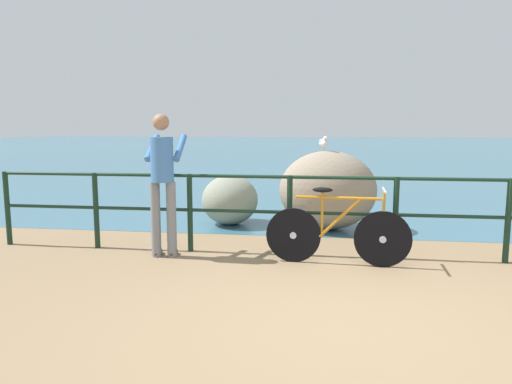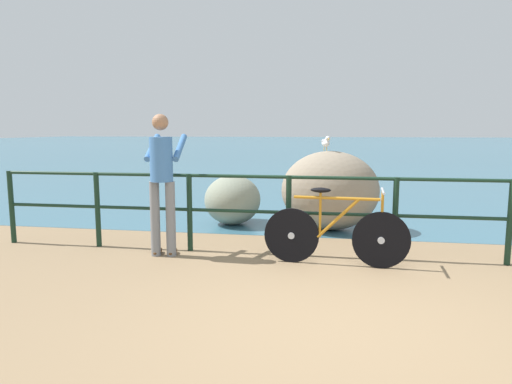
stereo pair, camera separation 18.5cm
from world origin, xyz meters
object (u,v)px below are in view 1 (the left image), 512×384
at_px(person_at_railing, 163,178).
at_px(seagull, 323,142).
at_px(bicycle, 338,232).
at_px(breakwater_boulder_main, 328,190).
at_px(breakwater_boulder_left, 230,200).

xyz_separation_m(person_at_railing, seagull, (1.98, 1.93, 0.40)).
xyz_separation_m(bicycle, breakwater_boulder_main, (-0.09, 1.96, 0.24)).
xyz_separation_m(bicycle, breakwater_boulder_left, (-1.71, 2.12, 0.02)).
distance_m(breakwater_boulder_main, seagull, 0.77).
distance_m(person_at_railing, breakwater_boulder_left, 2.17).
bearing_deg(person_at_railing, breakwater_boulder_left, -17.20).
height_order(person_at_railing, breakwater_boulder_main, person_at_railing).
height_order(person_at_railing, breakwater_boulder_left, person_at_railing).
distance_m(breakwater_boulder_main, breakwater_boulder_left, 1.64).
distance_m(breakwater_boulder_left, seagull, 1.83).
bearing_deg(seagull, breakwater_boulder_left, -111.46).
xyz_separation_m(breakwater_boulder_main, seagull, (-0.08, 0.04, 0.77)).
bearing_deg(breakwater_boulder_main, person_at_railing, -137.57).
xyz_separation_m(breakwater_boulder_left, seagull, (1.54, -0.12, 0.98)).
height_order(bicycle, seagull, seagull).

